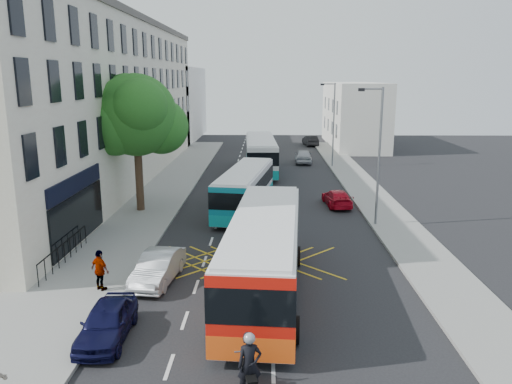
{
  "coord_description": "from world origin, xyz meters",
  "views": [
    {
      "loc": [
        -0.25,
        -16.66,
        8.7
      ],
      "look_at": [
        -0.82,
        11.44,
        2.2
      ],
      "focal_mm": 35.0,
      "sensor_mm": 36.0,
      "label": 1
    }
  ],
  "objects_px": {
    "lamp_far": "(333,120)",
    "motorbike": "(249,368)",
    "red_hatchback": "(337,198)",
    "distant_car_dark": "(310,140)",
    "parked_car_blue": "(107,322)",
    "distant_car_grey": "(261,143)",
    "bus_near": "(264,254)",
    "bus_far": "(261,154)",
    "bus_mid": "(245,189)",
    "distant_car_silver": "(303,156)",
    "lamp_near": "(378,150)",
    "pedestrian_far": "(100,270)",
    "street_tree": "(136,116)",
    "parked_car_silver": "(158,267)"
  },
  "relations": [
    {
      "from": "bus_mid",
      "to": "red_hatchback",
      "type": "distance_m",
      "value": 6.52
    },
    {
      "from": "red_hatchback",
      "to": "distant_car_silver",
      "type": "xyz_separation_m",
      "value": [
        -1.04,
        17.62,
        0.14
      ]
    },
    {
      "from": "lamp_far",
      "to": "motorbike",
      "type": "xyz_separation_m",
      "value": [
        -6.87,
        -36.52,
        -3.67
      ]
    },
    {
      "from": "red_hatchback",
      "to": "distant_car_grey",
      "type": "relative_size",
      "value": 0.83
    },
    {
      "from": "lamp_near",
      "to": "red_hatchback",
      "type": "height_order",
      "value": "lamp_near"
    },
    {
      "from": "lamp_far",
      "to": "red_hatchback",
      "type": "height_order",
      "value": "lamp_far"
    },
    {
      "from": "bus_far",
      "to": "parked_car_silver",
      "type": "distance_m",
      "value": 26.13
    },
    {
      "from": "lamp_near",
      "to": "pedestrian_far",
      "type": "height_order",
      "value": "lamp_near"
    },
    {
      "from": "street_tree",
      "to": "lamp_far",
      "type": "distance_m",
      "value": 22.57
    },
    {
      "from": "parked_car_silver",
      "to": "red_hatchback",
      "type": "height_order",
      "value": "parked_car_silver"
    },
    {
      "from": "street_tree",
      "to": "bus_mid",
      "type": "xyz_separation_m",
      "value": [
        6.89,
        0.4,
        -4.81
      ]
    },
    {
      "from": "bus_far",
      "to": "parked_car_blue",
      "type": "relative_size",
      "value": 3.1
    },
    {
      "from": "red_hatchback",
      "to": "distant_car_silver",
      "type": "relative_size",
      "value": 0.94
    },
    {
      "from": "lamp_near",
      "to": "lamp_far",
      "type": "height_order",
      "value": "same"
    },
    {
      "from": "parked_car_blue",
      "to": "distant_car_grey",
      "type": "height_order",
      "value": "distant_car_grey"
    },
    {
      "from": "bus_near",
      "to": "distant_car_silver",
      "type": "height_order",
      "value": "bus_near"
    },
    {
      "from": "street_tree",
      "to": "parked_car_silver",
      "type": "distance_m",
      "value": 13.26
    },
    {
      "from": "bus_near",
      "to": "bus_mid",
      "type": "bearing_deg",
      "value": 99.82
    },
    {
      "from": "lamp_far",
      "to": "pedestrian_far",
      "type": "xyz_separation_m",
      "value": [
        -13.2,
        -29.71,
        -3.61
      ]
    },
    {
      "from": "lamp_near",
      "to": "parked_car_blue",
      "type": "relative_size",
      "value": 2.15
    },
    {
      "from": "street_tree",
      "to": "bus_mid",
      "type": "height_order",
      "value": "street_tree"
    },
    {
      "from": "lamp_near",
      "to": "parked_car_silver",
      "type": "bearing_deg",
      "value": -142.62
    },
    {
      "from": "distant_car_dark",
      "to": "parked_car_silver",
      "type": "bearing_deg",
      "value": 69.07
    },
    {
      "from": "parked_car_blue",
      "to": "motorbike",
      "type": "bearing_deg",
      "value": -33.85
    },
    {
      "from": "bus_mid",
      "to": "bus_far",
      "type": "xyz_separation_m",
      "value": [
        0.88,
        13.92,
        0.21
      ]
    },
    {
      "from": "street_tree",
      "to": "distant_car_grey",
      "type": "relative_size",
      "value": 1.88
    },
    {
      "from": "lamp_near",
      "to": "bus_far",
      "type": "xyz_separation_m",
      "value": [
        -6.93,
        17.29,
        -2.93
      ]
    },
    {
      "from": "distant_car_grey",
      "to": "distant_car_dark",
      "type": "height_order",
      "value": "distant_car_dark"
    },
    {
      "from": "lamp_near",
      "to": "bus_near",
      "type": "height_order",
      "value": "lamp_near"
    },
    {
      "from": "parked_car_blue",
      "to": "distant_car_silver",
      "type": "bearing_deg",
      "value": 74.42
    },
    {
      "from": "distant_car_grey",
      "to": "distant_car_dark",
      "type": "relative_size",
      "value": 1.15
    },
    {
      "from": "red_hatchback",
      "to": "distant_car_dark",
      "type": "distance_m",
      "value": 31.11
    },
    {
      "from": "street_tree",
      "to": "red_hatchback",
      "type": "height_order",
      "value": "street_tree"
    },
    {
      "from": "bus_near",
      "to": "bus_far",
      "type": "height_order",
      "value": "bus_near"
    },
    {
      "from": "pedestrian_far",
      "to": "motorbike",
      "type": "bearing_deg",
      "value": 165.96
    },
    {
      "from": "motorbike",
      "to": "street_tree",
      "type": "bearing_deg",
      "value": 99.48
    },
    {
      "from": "motorbike",
      "to": "red_hatchback",
      "type": "xyz_separation_m",
      "value": [
        5.34,
        21.34,
        -0.39
      ]
    },
    {
      "from": "red_hatchback",
      "to": "parked_car_blue",
      "type": "bearing_deg",
      "value": 56.01
    },
    {
      "from": "bus_mid",
      "to": "bus_far",
      "type": "relative_size",
      "value": 0.89
    },
    {
      "from": "bus_near",
      "to": "motorbike",
      "type": "xyz_separation_m",
      "value": [
        -0.38,
        -6.97,
        -0.77
      ]
    },
    {
      "from": "lamp_near",
      "to": "bus_mid",
      "type": "relative_size",
      "value": 0.78
    },
    {
      "from": "street_tree",
      "to": "bus_near",
      "type": "height_order",
      "value": "street_tree"
    },
    {
      "from": "distant_car_grey",
      "to": "distant_car_dark",
      "type": "xyz_separation_m",
      "value": [
        6.4,
        2.94,
        0.02
      ]
    },
    {
      "from": "bus_mid",
      "to": "bus_near",
      "type": "bearing_deg",
      "value": -75.49
    },
    {
      "from": "street_tree",
      "to": "lamp_far",
      "type": "xyz_separation_m",
      "value": [
        14.71,
        17.03,
        -1.68
      ]
    },
    {
      "from": "motorbike",
      "to": "distant_car_silver",
      "type": "height_order",
      "value": "motorbike"
    },
    {
      "from": "street_tree",
      "to": "bus_far",
      "type": "distance_m",
      "value": 16.94
    },
    {
      "from": "distant_car_dark",
      "to": "motorbike",
      "type": "bearing_deg",
      "value": 75.53
    },
    {
      "from": "street_tree",
      "to": "red_hatchback",
      "type": "bearing_deg",
      "value": 8.0
    },
    {
      "from": "street_tree",
      "to": "distant_car_dark",
      "type": "bearing_deg",
      "value": 66.96
    }
  ]
}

